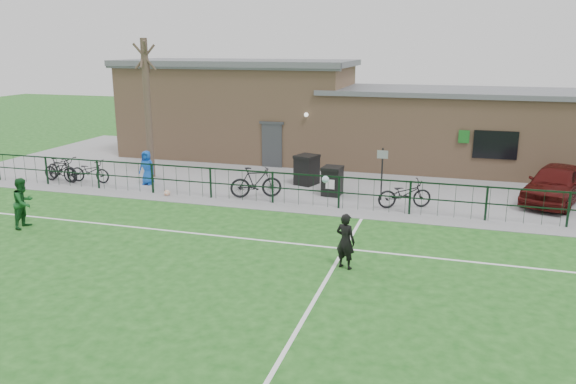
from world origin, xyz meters
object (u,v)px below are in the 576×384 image
(sign_post, at_px, (382,174))
(car_maroon, at_px, (556,184))
(bicycle_c, at_px, (90,171))
(bicycle_d, at_px, (256,182))
(bicycle_e, at_px, (405,194))
(ball_ground, at_px, (167,193))
(bicycle_a, at_px, (62,169))
(bare_tree, at_px, (148,110))
(wheelie_bin_left, at_px, (307,171))
(spectator_child, at_px, (147,168))
(outfield_player, at_px, (24,203))
(bicycle_b, at_px, (60,170))
(wheelie_bin_right, at_px, (332,182))

(sign_post, bearing_deg, car_maroon, 13.83)
(bicycle_c, bearing_deg, car_maroon, -83.51)
(bicycle_d, bearing_deg, car_maroon, -101.38)
(sign_post, bearing_deg, bicycle_d, -168.09)
(car_maroon, height_order, bicycle_c, car_maroon)
(bicycle_e, height_order, ball_ground, bicycle_e)
(ball_ground, bearing_deg, bicycle_d, 12.34)
(car_maroon, bearing_deg, bicycle_c, -150.76)
(bicycle_a, bearing_deg, bicycle_d, -73.76)
(bicycle_e, bearing_deg, bicycle_d, 68.21)
(bare_tree, xyz_separation_m, wheelie_bin_left, (6.98, 0.61, -2.40))
(car_maroon, relative_size, spectator_child, 2.95)
(car_maroon, relative_size, ball_ground, 17.57)
(bare_tree, bearing_deg, sign_post, -5.43)
(bare_tree, relative_size, outfield_player, 3.68)
(car_maroon, distance_m, bicycle_b, 19.99)
(bare_tree, xyz_separation_m, bicycle_d, (5.65, -1.96, -2.39))
(sign_post, bearing_deg, wheelie_bin_left, 154.45)
(sign_post, bearing_deg, spectator_child, -177.96)
(wheelie_bin_right, height_order, sign_post, sign_post)
(bicycle_b, distance_m, bicycle_c, 1.34)
(bicycle_b, bearing_deg, spectator_child, -75.21)
(sign_post, xyz_separation_m, ball_ground, (-8.08, -1.73, -0.90))
(ball_ground, bearing_deg, bicycle_e, 6.12)
(bare_tree, height_order, bicycle_d, bare_tree)
(bicycle_e, relative_size, ball_ground, 8.13)
(wheelie_bin_right, bearing_deg, bicycle_a, -170.80)
(sign_post, bearing_deg, bicycle_b, -175.81)
(bare_tree, xyz_separation_m, bicycle_a, (-3.29, -1.77, -2.45))
(bicycle_a, bearing_deg, ball_ground, -82.18)
(sign_post, bearing_deg, outfield_player, -148.37)
(bicycle_e, bearing_deg, wheelie_bin_left, 37.07)
(car_maroon, relative_size, bicycle_b, 2.50)
(bicycle_a, height_order, outfield_player, outfield_player)
(bare_tree, distance_m, wheelie_bin_right, 8.77)
(sign_post, distance_m, car_maroon, 6.43)
(bare_tree, relative_size, wheelie_bin_right, 5.74)
(bicycle_a, relative_size, outfield_player, 1.24)
(sign_post, distance_m, ball_ground, 8.31)
(sign_post, height_order, bicycle_d, sign_post)
(sign_post, xyz_separation_m, bicycle_a, (-13.60, -0.79, -0.47))
(wheelie_bin_right, distance_m, bicycle_c, 10.39)
(bicycle_b, xyz_separation_m, bicycle_c, (1.32, 0.28, -0.03))
(bicycle_a, bearing_deg, bicycle_c, -69.19)
(wheelie_bin_right, distance_m, sign_post, 2.00)
(spectator_child, distance_m, outfield_player, 6.22)
(wheelie_bin_left, bearing_deg, wheelie_bin_right, -26.29)
(bicycle_a, distance_m, outfield_player, 6.47)
(bicycle_a, distance_m, bicycle_c, 1.33)
(bicycle_a, bearing_deg, wheelie_bin_right, -67.65)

